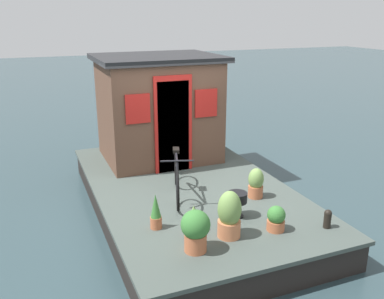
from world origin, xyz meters
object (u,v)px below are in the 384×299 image
Objects in this scene: houseboat_cabin at (158,107)px; potted_plant_basil at (229,215)px; potted_plant_mint at (196,229)px; charcoal_grill at (237,199)px; bicycle at (177,175)px; potted_plant_succulent at (156,212)px; potted_plant_sage at (276,219)px; mooring_bollard at (328,218)px; potted_plant_geranium at (256,183)px; potted_plant_fern at (194,220)px.

potted_plant_basil is (-3.45, 0.14, -0.73)m from houseboat_cabin.
potted_plant_mint is 1.46× the size of charcoal_grill.
potted_plant_basil is at bearing -172.37° from bicycle.
potted_plant_succulent is 0.80m from potted_plant_mint.
potted_plant_succulent is 1.65m from potted_plant_sage.
potted_plant_succulent is at bearing 20.79° from potted_plant_mint.
potted_plant_mint is 2.03× the size of mooring_bollard.
bicycle is at bearing 41.38° from mooring_bollard.
potted_plant_basil is 0.57m from potted_plant_mint.
mooring_bollard is (-3.75, -1.23, -0.90)m from houseboat_cabin.
charcoal_grill is (-0.11, -1.20, 0.04)m from potted_plant_succulent.
bicycle reaches higher than potted_plant_mint.
bicycle is 1.11m from potted_plant_succulent.
potted_plant_sage is (-3.54, -0.53, -0.87)m from houseboat_cabin.
charcoal_grill is (-2.98, -0.22, -0.76)m from houseboat_cabin.
mooring_bollard is at bearing -161.86° from houseboat_cabin.
houseboat_cabin reaches higher than mooring_bollard.
potted_plant_geranium is 1.09m from potted_plant_sage.
potted_plant_basil is 1.18× the size of potted_plant_mint.
potted_plant_fern is at bearing 170.46° from houseboat_cabin.
potted_plant_basil reaches higher than potted_plant_geranium.
potted_plant_fern is 0.61× the size of potted_plant_basil.
potted_plant_basil is (-1.48, -0.20, -0.05)m from bicycle.
potted_plant_fern is 0.49m from potted_plant_mint.
houseboat_cabin reaches higher than charcoal_grill.
houseboat_cabin is 3.09m from charcoal_grill.
potted_plant_succulent is at bearing 55.97° from potted_plant_fern.
houseboat_cabin reaches higher than potted_plant_succulent.
potted_plant_basil is at bearing 82.07° from potted_plant_sage.
houseboat_cabin reaches higher than potted_plant_basil.
mooring_bollard is at bearing -108.29° from potted_plant_fern.
houseboat_cabin is 6.28× the size of charcoal_grill.
mooring_bollard is (-1.26, -0.41, -0.09)m from potted_plant_geranium.
bicycle is at bearing 170.23° from houseboat_cabin.
potted_plant_succulent is 1.04× the size of potted_plant_geranium.
potted_plant_geranium reaches higher than charcoal_grill.
potted_plant_mint is 1.93m from mooring_bollard.
bicycle is at bearing 28.87° from potted_plant_sage.
potted_plant_geranium is 1.31× the size of charcoal_grill.
bicycle is 1.22m from potted_plant_fern.
potted_plant_fern reaches higher than charcoal_grill.
potted_plant_succulent is (-2.87, 0.97, -0.80)m from houseboat_cabin.
potted_plant_geranium is (0.38, -1.80, -0.00)m from potted_plant_succulent.
houseboat_cabin is 4.31× the size of potted_plant_mint.
bicycle reaches higher than potted_plant_fern.
potted_plant_mint is (-0.74, -0.28, 0.06)m from potted_plant_succulent.
mooring_bollard is (-0.21, -0.70, -0.03)m from potted_plant_sage.
potted_plant_basil is 1.41m from mooring_bollard.
mooring_bollard is (-0.30, -1.37, -0.17)m from potted_plant_basil.
potted_plant_basil is at bearing 141.98° from charcoal_grill.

